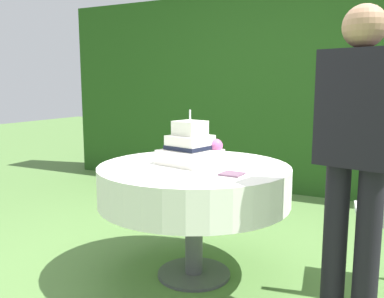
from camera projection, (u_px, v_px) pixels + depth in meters
name	position (u px, v px, depth m)	size (l,w,h in m)	color
ground_plane	(194.00, 275.00, 2.70)	(20.00, 20.00, 0.00)	#547A3D
foliage_hedge	(292.00, 93.00, 4.78)	(5.87, 0.50, 2.27)	#234C19
cake_table	(194.00, 184.00, 2.61)	(1.21, 1.21, 0.73)	#4C4C51
wedding_cake	(191.00, 148.00, 2.62)	(0.39, 0.39, 0.35)	white
serving_plate_near	(237.00, 155.00, 2.92)	(0.13, 0.13, 0.01)	white
serving_plate_far	(160.00, 154.00, 2.99)	(0.13, 0.13, 0.01)	white
napkin_stack	(232.00, 174.00, 2.32)	(0.12, 0.12, 0.01)	#6B4C60
standing_person	(357.00, 150.00, 1.97)	(0.40, 0.29, 1.60)	black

